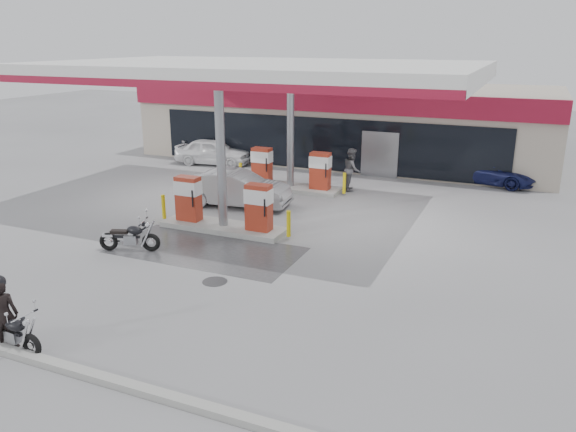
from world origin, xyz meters
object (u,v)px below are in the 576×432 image
pump_island_near (223,210)px  pump_island_far (290,174)px  attendant (352,169)px  hatchback_silver (236,189)px  sedan_white (213,152)px  biker_main (4,314)px  parked_car_left (214,151)px  main_motorcycle (13,333)px  parked_car_right (491,172)px  parked_motorcycle (131,237)px

pump_island_near → pump_island_far: 6.00m
attendant → hatchback_silver: 5.49m
pump_island_near → sedan_white: (-5.87, 9.20, -0.02)m
biker_main → hatchback_silver: 11.58m
biker_main → parked_car_left: biker_main is taller
main_motorcycle → hatchback_silver: hatchback_silver is taller
pump_island_far → attendant: bearing=21.7°
parked_car_right → main_motorcycle: bearing=168.8°
hatchback_silver → parked_car_left: hatchback_silver is taller
parked_car_right → hatchback_silver: bearing=142.8°
pump_island_far → sedan_white: 6.68m
hatchback_silver → pump_island_far: bearing=-24.3°
attendant → parked_car_right: (5.57, 3.67, -0.37)m
hatchback_silver → parked_car_left: size_ratio=1.19×
pump_island_near → attendant: 7.44m
biker_main → sedan_white: (-5.53, 17.99, -0.11)m
main_motorcycle → pump_island_far: bearing=93.7°
parked_motorcycle → attendant: size_ratio=1.00×
parked_car_left → parked_car_right: bearing=-73.4°
hatchback_silver → parked_car_right: 12.02m
pump_island_far → sedan_white: size_ratio=1.27×
sedan_white → parked_car_left: bearing=21.1°
main_motorcycle → parked_motorcycle: (-1.49, 5.82, 0.05)m
main_motorcycle → parked_car_left: (-6.16, 18.80, 0.14)m
attendant → hatchback_silver: (-3.50, -4.22, -0.22)m
main_motorcycle → parked_car_right: (8.24, 19.47, 0.17)m
attendant → parked_car_right: bearing=-74.2°
parked_motorcycle → parked_car_left: bearing=89.3°
main_motorcycle → attendant: bearing=84.7°
parked_car_left → parked_car_right: size_ratio=0.90×
parked_car_right → pump_island_far: bearing=131.7°
main_motorcycle → sedan_white: bearing=111.9°
parked_motorcycle → parked_car_left: parked_car_left is taller
pump_island_near → hatchback_silver: pump_island_near is taller
pump_island_near → parked_car_left: (-6.31, 10.00, -0.18)m
main_motorcycle → parked_car_right: parked_car_right is taller
biker_main → pump_island_far: bearing=-124.0°
pump_island_near → parked_car_left: 11.82m
main_motorcycle → parked_motorcycle: parked_motorcycle is taller
pump_island_far → biker_main: bearing=-91.3°
parked_motorcycle → hatchback_silver: hatchback_silver is taller
hatchback_silver → main_motorcycle: bearing=176.8°
pump_island_far → parked_car_left: (-6.31, 4.00, -0.18)m
pump_island_near → hatchback_silver: 2.94m
main_motorcycle → parked_motorcycle: bearing=108.6°
parked_car_right → parked_motorcycle: bearing=156.3°
pump_island_near → main_motorcycle: size_ratio=2.94×
pump_island_near → pump_island_far: same height
sedan_white → main_motorcycle: bearing=-170.1°
parked_car_left → pump_island_far: bearing=-108.4°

